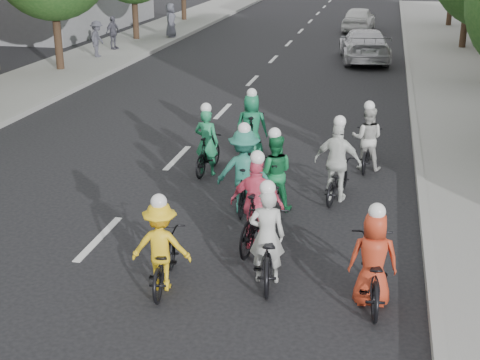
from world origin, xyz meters
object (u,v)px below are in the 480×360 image
(cyclist_4, at_px, (373,268))
(cyclist_1, at_px, (274,178))
(cyclist_6, at_px, (367,145))
(cyclist_8, at_px, (337,171))
(cyclist_3, at_px, (258,212))
(spectator_0, at_px, (97,39))
(cyclist_9, at_px, (252,131))
(cyclist_5, at_px, (207,149))
(cyclist_7, at_px, (245,177))
(spectator_2, at_px, (171,20))
(spectator_1, at_px, (113,33))
(cyclist_0, at_px, (268,246))
(cyclist_2, at_px, (162,253))
(follow_car_trail, at_px, (359,19))
(follow_car_lead, at_px, (364,45))

(cyclist_4, bearing_deg, cyclist_1, -63.92)
(cyclist_6, relative_size, cyclist_8, 0.93)
(cyclist_3, xyz_separation_m, spectator_0, (-10.86, 17.84, 0.27))
(cyclist_4, bearing_deg, cyclist_9, -69.74)
(cyclist_3, bearing_deg, cyclist_8, -105.97)
(cyclist_3, xyz_separation_m, cyclist_8, (1.23, 2.68, -0.03))
(cyclist_5, relative_size, cyclist_7, 0.92)
(cyclist_6, xyz_separation_m, spectator_2, (-11.31, 19.75, 0.45))
(cyclist_1, bearing_deg, cyclist_8, -155.91)
(cyclist_4, relative_size, spectator_1, 1.20)
(spectator_0, xyz_separation_m, spectator_1, (-0.14, 2.21, -0.02))
(spectator_0, relative_size, spectator_1, 1.02)
(cyclist_0, distance_m, cyclist_2, 1.73)
(cyclist_0, distance_m, cyclist_3, 1.21)
(cyclist_5, height_order, follow_car_trail, cyclist_5)
(cyclist_6, height_order, cyclist_9, cyclist_9)
(cyclist_5, xyz_separation_m, spectator_2, (-7.60, 20.92, 0.45))
(spectator_1, distance_m, spectator_2, 4.86)
(cyclist_0, height_order, cyclist_9, cyclist_9)
(cyclist_2, bearing_deg, follow_car_lead, -103.54)
(cyclist_3, distance_m, spectator_2, 26.46)
(cyclist_9, distance_m, follow_car_lead, 15.01)
(spectator_1, bearing_deg, follow_car_lead, -70.75)
(cyclist_4, distance_m, spectator_0, 23.32)
(spectator_0, bearing_deg, cyclist_2, -154.91)
(cyclist_1, relative_size, cyclist_9, 0.93)
(cyclist_0, distance_m, spectator_1, 24.06)
(cyclist_6, height_order, spectator_0, spectator_0)
(follow_car_lead, bearing_deg, cyclist_6, 85.18)
(cyclist_7, bearing_deg, spectator_1, -63.54)
(cyclist_7, bearing_deg, spectator_0, -60.65)
(cyclist_1, bearing_deg, cyclist_6, -128.33)
(cyclist_7, bearing_deg, follow_car_trail, -94.98)
(cyclist_4, distance_m, cyclist_8, 4.31)
(cyclist_3, distance_m, cyclist_4, 2.61)
(cyclist_8, distance_m, spectator_1, 21.24)
(cyclist_1, height_order, cyclist_9, cyclist_9)
(follow_car_trail, height_order, spectator_1, spectator_1)
(cyclist_3, bearing_deg, cyclist_4, 152.38)
(cyclist_4, relative_size, follow_car_trail, 0.45)
(follow_car_lead, bearing_deg, cyclist_1, 79.12)
(cyclist_2, height_order, cyclist_9, cyclist_9)
(spectator_1, bearing_deg, cyclist_7, -131.31)
(cyclist_2, height_order, cyclist_3, cyclist_3)
(cyclist_3, relative_size, spectator_0, 1.19)
(spectator_1, xyz_separation_m, spectator_2, (1.47, 4.64, 0.11))
(cyclist_4, height_order, spectator_2, spectator_2)
(follow_car_lead, height_order, follow_car_trail, follow_car_lead)
(cyclist_8, height_order, spectator_2, spectator_2)
(cyclist_2, relative_size, follow_car_lead, 0.35)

